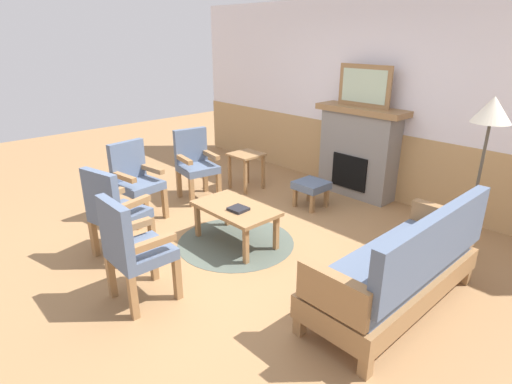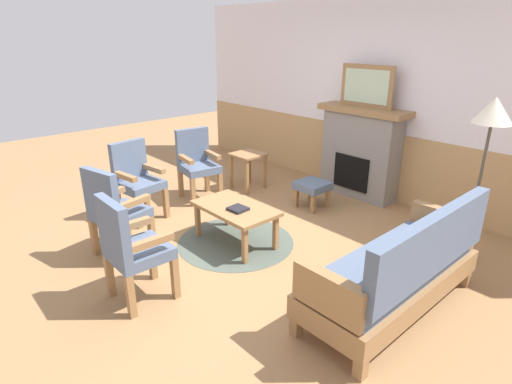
{
  "view_description": "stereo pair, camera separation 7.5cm",
  "coord_description": "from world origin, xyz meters",
  "views": [
    {
      "loc": [
        3.19,
        -2.62,
        2.22
      ],
      "look_at": [
        0.0,
        0.35,
        0.55
      ],
      "focal_mm": 29.07,
      "sensor_mm": 36.0,
      "label": 1
    },
    {
      "loc": [
        3.24,
        -2.57,
        2.22
      ],
      "look_at": [
        0.0,
        0.35,
        0.55
      ],
      "focal_mm": 29.07,
      "sensor_mm": 36.0,
      "label": 2
    }
  ],
  "objects": [
    {
      "name": "armchair_near_fireplace",
      "position": [
        -1.49,
        0.57,
        0.54
      ],
      "size": [
        0.55,
        0.55,
        0.98
      ],
      "color": "olive",
      "rests_on": "ground_plane"
    },
    {
      "name": "coffee_table",
      "position": [
        -0.04,
        0.07,
        0.39
      ],
      "size": [
        0.96,
        0.56,
        0.44
      ],
      "color": "olive",
      "rests_on": "ground_plane"
    },
    {
      "name": "round_rug",
      "position": [
        -0.04,
        0.07,
        0.0
      ],
      "size": [
        1.32,
        1.32,
        0.01
      ],
      "primitive_type": "cylinder",
      "color": "#4C564C",
      "rests_on": "ground_plane"
    },
    {
      "name": "footstool",
      "position": [
        -0.14,
        1.5,
        0.28
      ],
      "size": [
        0.4,
        0.4,
        0.36
      ],
      "color": "olive",
      "rests_on": "ground_plane"
    },
    {
      "name": "fireplace",
      "position": [
        0.0,
        2.35,
        0.65
      ],
      "size": [
        1.3,
        0.44,
        1.28
      ],
      "color": "gray",
      "rests_on": "ground_plane"
    },
    {
      "name": "framed_picture",
      "position": [
        0.0,
        2.35,
        1.56
      ],
      "size": [
        0.8,
        0.04,
        0.56
      ],
      "color": "olive",
      "rests_on": "fireplace"
    },
    {
      "name": "armchair_by_window_left",
      "position": [
        -1.42,
        -0.4,
        0.54
      ],
      "size": [
        0.54,
        0.54,
        0.98
      ],
      "color": "olive",
      "rests_on": "ground_plane"
    },
    {
      "name": "side_table",
      "position": [
        -1.27,
        1.34,
        0.43
      ],
      "size": [
        0.44,
        0.44,
        0.55
      ],
      "color": "olive",
      "rests_on": "ground_plane"
    },
    {
      "name": "ground_plane",
      "position": [
        0.0,
        0.0,
        0.0
      ],
      "size": [
        14.0,
        14.0,
        0.0
      ],
      "primitive_type": "plane",
      "color": "#997047"
    },
    {
      "name": "floor_lamp_by_couch",
      "position": [
        1.85,
        1.66,
        1.45
      ],
      "size": [
        0.36,
        0.36,
        1.68
      ],
      "color": "#332D28",
      "rests_on": "ground_plane"
    },
    {
      "name": "couch",
      "position": [
        1.82,
        0.29,
        0.4
      ],
      "size": [
        0.7,
        1.8,
        0.98
      ],
      "color": "olive",
      "rests_on": "ground_plane"
    },
    {
      "name": "armchair_front_center",
      "position": [
        -0.66,
        -1.03,
        0.54
      ],
      "size": [
        0.57,
        0.57,
        0.98
      ],
      "color": "olive",
      "rests_on": "ground_plane"
    },
    {
      "name": "armchair_front_left",
      "position": [
        0.21,
        -1.27,
        0.54
      ],
      "size": [
        0.49,
        0.49,
        0.98
      ],
      "color": "olive",
      "rests_on": "ground_plane"
    },
    {
      "name": "book_on_table",
      "position": [
        0.06,
        0.03,
        0.46
      ],
      "size": [
        0.2,
        0.19,
        0.03
      ],
      "primitive_type": "cube",
      "rotation": [
        0.0,
        0.0,
        0.07
      ],
      "color": "black",
      "rests_on": "coffee_table"
    },
    {
      "name": "wall_back",
      "position": [
        0.0,
        2.6,
        1.31
      ],
      "size": [
        7.2,
        0.14,
        2.7
      ],
      "color": "white",
      "rests_on": "ground_plane"
    }
  ]
}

